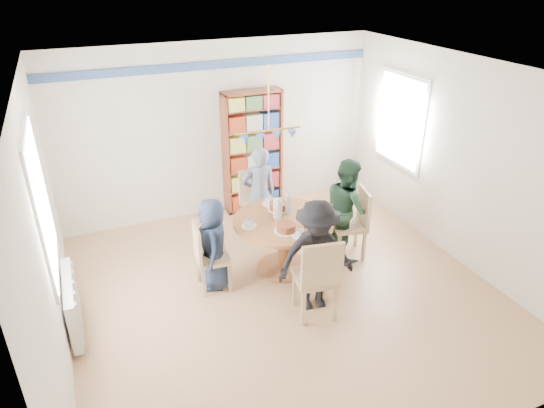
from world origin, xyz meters
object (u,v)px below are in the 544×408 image
person_near (316,256)px  chair_far (256,200)px  chair_right (355,220)px  person_far (259,194)px  dining_table (283,232)px  radiator (72,304)px  chair_left (207,254)px  chair_near (318,276)px  bookshelf (253,153)px  person_left (213,244)px  person_right (347,208)px

person_near → chair_far: bearing=98.3°
chair_right → chair_far: (-1.02, 1.08, 0.01)m
person_far → person_near: (-0.00, -1.77, -0.01)m
dining_table → person_far: bearing=88.3°
radiator → person_far: size_ratio=0.71×
chair_right → person_near: (-1.03, -0.80, 0.15)m
chair_left → chair_near: bearing=-46.4°
chair_near → chair_left: bearing=133.6°
dining_table → chair_far: 1.03m
radiator → dining_table: (2.62, 0.19, 0.21)m
radiator → person_far: bearing=22.8°
chair_far → bookshelf: (0.26, 0.82, 0.41)m
radiator → chair_right: (3.66, 0.14, 0.19)m
chair_left → chair_right: bearing=-0.7°
person_left → person_far: bearing=144.9°
person_left → person_near: person_near is taller
radiator → chair_far: bearing=24.8°
radiator → person_right: bearing=3.4°
chair_right → person_right: person_right is taller
chair_right → person_left: size_ratio=0.82×
chair_right → chair_far: 1.49m
person_left → chair_left: bearing=-58.1°
person_left → person_right: size_ratio=0.84×
radiator → chair_right: bearing=2.2°
chair_left → bookshelf: (1.33, 1.87, 0.47)m
person_left → person_far: (0.97, 0.91, 0.11)m
chair_far → person_left: person_left is taller
chair_right → person_far: (-1.02, 0.97, 0.17)m
dining_table → chair_right: 1.05m
chair_far → person_far: bearing=-89.9°
radiator → person_near: (2.64, -0.66, 0.34)m
person_right → person_near: (-0.92, -0.87, -0.01)m
chair_left → bookshelf: bookshelf is taller
person_right → person_far: 1.29m
dining_table → person_near: person_near is taller
chair_far → radiator: bearing=-155.2°
radiator → person_near: person_near is taller
chair_right → person_near: 1.31m
person_far → bookshelf: size_ratio=0.72×
person_far → chair_left: bearing=43.3°
person_left → person_far: 1.33m
chair_near → person_far: person_far is taller
person_far → bookshelf: bearing=-104.1°
radiator → chair_far: chair_far is taller
radiator → chair_far: size_ratio=0.99×
person_right → chair_left: bearing=98.4°
person_right → bookshelf: (-0.66, 1.83, 0.26)m
radiator → person_near: size_ratio=0.72×
dining_table → bookshelf: 1.92m
person_near → dining_table: bearing=100.0°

